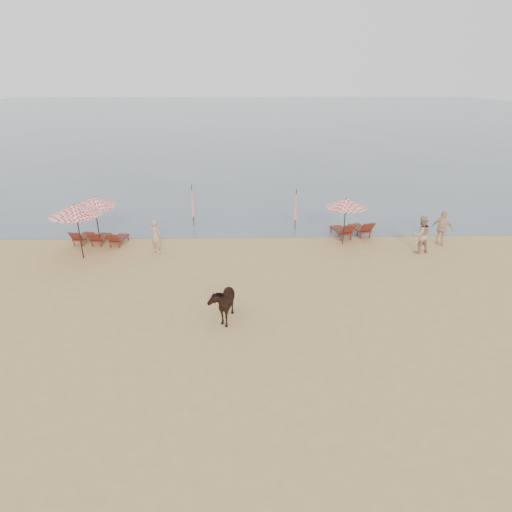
{
  "coord_description": "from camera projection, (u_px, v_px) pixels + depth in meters",
  "views": [
    {
      "loc": [
        -0.38,
        -11.17,
        8.06
      ],
      "look_at": [
        0.0,
        5.0,
        1.1
      ],
      "focal_mm": 30.0,
      "sensor_mm": 36.0,
      "label": 1
    }
  ],
  "objects": [
    {
      "name": "umbrella_open_right",
      "position": [
        346.0,
        203.0,
        20.93
      ],
      "size": [
        1.98,
        1.98,
        2.42
      ],
      "rotation": [
        0.0,
        0.0,
        0.32
      ],
      "color": "black",
      "rests_on": "ground"
    },
    {
      "name": "beachgoer_right_a",
      "position": [
        421.0,
        234.0,
        20.46
      ],
      "size": [
        1.03,
        0.89,
        1.84
      ],
      "primitive_type": "imported",
      "rotation": [
        0.0,
        0.0,
        3.37
      ],
      "color": "tan",
      "rests_on": "ground"
    },
    {
      "name": "lounger_cluster_left",
      "position": [
        99.0,
        237.0,
        21.61
      ],
      "size": [
        2.71,
        1.86,
        0.55
      ],
      "rotation": [
        0.0,
        0.0,
        -0.16
      ],
      "color": "maroon",
      "rests_on": "ground"
    },
    {
      "name": "sea",
      "position": [
        247.0,
        115.0,
        86.92
      ],
      "size": [
        160.0,
        140.0,
        0.06
      ],
      "primitive_type": "cube",
      "color": "#51606B",
      "rests_on": "ground"
    },
    {
      "name": "beachgoer_left",
      "position": [
        156.0,
        237.0,
        20.42
      ],
      "size": [
        0.73,
        0.64,
        1.69
      ],
      "primitive_type": "imported",
      "rotation": [
        0.0,
        0.0,
        2.67
      ],
      "color": "tan",
      "rests_on": "ground"
    },
    {
      "name": "umbrella_closed_right",
      "position": [
        296.0,
        205.0,
        23.37
      ],
      "size": [
        0.28,
        0.28,
        2.28
      ],
      "rotation": [
        0.0,
        0.0,
        -0.23
      ],
      "color": "black",
      "rests_on": "ground"
    },
    {
      "name": "cow",
      "position": [
        223.0,
        301.0,
        14.93
      ],
      "size": [
        0.95,
        1.74,
        1.4
      ],
      "primitive_type": "imported",
      "rotation": [
        0.0,
        0.0,
        -0.12
      ],
      "color": "black",
      "rests_on": "ground"
    },
    {
      "name": "ground",
      "position": [
        260.0,
        351.0,
        13.45
      ],
      "size": [
        120.0,
        120.0,
        0.0
      ],
      "primitive_type": "plane",
      "color": "tan",
      "rests_on": "ground"
    },
    {
      "name": "umbrella_open_left_a",
      "position": [
        75.0,
        210.0,
        19.23
      ],
      "size": [
        2.33,
        2.33,
        2.65
      ],
      "rotation": [
        0.0,
        0.0,
        -0.15
      ],
      "color": "black",
      "rests_on": "ground"
    },
    {
      "name": "beachgoer_right_b",
      "position": [
        442.0,
        228.0,
        21.38
      ],
      "size": [
        1.08,
        0.97,
        1.76
      ],
      "primitive_type": "imported",
      "rotation": [
        0.0,
        0.0,
        2.49
      ],
      "color": "#DDAE8A",
      "rests_on": "ground"
    },
    {
      "name": "umbrella_closed_left",
      "position": [
        192.0,
        201.0,
        23.87
      ],
      "size": [
        0.29,
        0.29,
        2.36
      ],
      "rotation": [
        0.0,
        0.0,
        -0.13
      ],
      "color": "black",
      "rests_on": "ground"
    },
    {
      "name": "lounger_cluster_right",
      "position": [
        353.0,
        229.0,
        22.59
      ],
      "size": [
        2.14,
        2.09,
        0.63
      ],
      "rotation": [
        0.0,
        0.0,
        0.26
      ],
      "color": "maroon",
      "rests_on": "ground"
    },
    {
      "name": "umbrella_open_left_b",
      "position": [
        94.0,
        202.0,
        20.99
      ],
      "size": [
        2.0,
        2.04,
        2.56
      ],
      "rotation": [
        0.0,
        0.0,
        -0.17
      ],
      "color": "black",
      "rests_on": "ground"
    }
  ]
}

